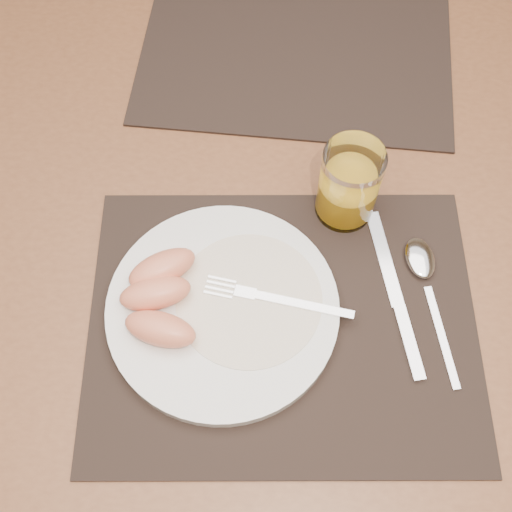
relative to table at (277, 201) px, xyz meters
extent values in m
plane|color=brown|center=(0.00, 0.00, -0.67)|extent=(5.00, 5.00, 0.00)
cube|color=brown|center=(0.00, 0.00, 0.06)|extent=(1.40, 0.90, 0.04)
cube|color=black|center=(0.01, -0.22, 0.09)|extent=(0.47, 0.37, 0.00)
cube|color=black|center=(0.02, 0.22, 0.09)|extent=(0.47, 0.37, 0.00)
cylinder|color=white|center=(-0.06, -0.21, 0.10)|extent=(0.27, 0.27, 0.02)
cylinder|color=white|center=(-0.03, -0.20, 0.10)|extent=(0.17, 0.17, 0.00)
cube|color=silver|center=(0.04, -0.20, 0.11)|extent=(0.12, 0.03, 0.00)
cube|color=silver|center=(-0.03, -0.19, 0.11)|extent=(0.03, 0.02, 0.00)
cube|color=silver|center=(-0.06, -0.19, 0.11)|extent=(0.04, 0.03, 0.00)
cube|color=silver|center=(0.13, -0.13, 0.09)|extent=(0.04, 0.13, 0.00)
cube|color=silver|center=(0.16, -0.24, 0.09)|extent=(0.03, 0.09, 0.01)
cube|color=silver|center=(0.19, -0.23, 0.09)|extent=(0.03, 0.12, 0.00)
ellipsoid|color=silver|center=(0.18, -0.13, 0.09)|extent=(0.05, 0.06, 0.01)
cylinder|color=white|center=(0.08, -0.06, 0.14)|extent=(0.07, 0.07, 0.11)
cylinder|color=#ECA213|center=(0.08, -0.06, 0.12)|extent=(0.06, 0.06, 0.05)
ellipsoid|color=#E2815C|center=(-0.12, -0.25, 0.12)|extent=(0.09, 0.06, 0.03)
ellipsoid|color=#E2815C|center=(-0.13, -0.20, 0.12)|extent=(0.09, 0.06, 0.03)
ellipsoid|color=#E2815C|center=(-0.13, -0.17, 0.12)|extent=(0.09, 0.07, 0.03)
camera|label=1|loc=(0.00, -0.49, 0.79)|focal=45.00mm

